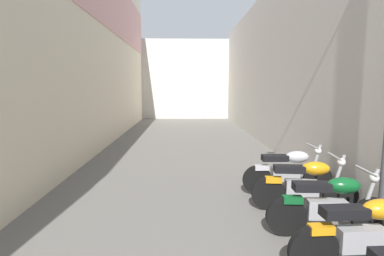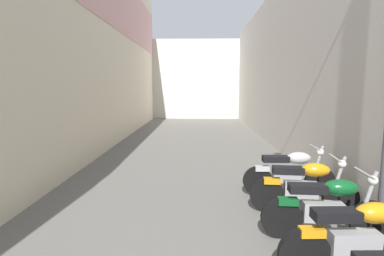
# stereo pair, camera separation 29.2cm
# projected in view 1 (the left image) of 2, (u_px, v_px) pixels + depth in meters

# --- Properties ---
(ground_plane) EXTENTS (38.41, 38.41, 0.00)m
(ground_plane) POSITION_uv_depth(u_px,v_px,m) (188.00, 170.00, 8.13)
(ground_plane) COLOR #66635E
(building_left) EXTENTS (0.45, 22.41, 7.80)m
(building_left) POSITION_uv_depth(u_px,v_px,m) (86.00, 30.00, 9.45)
(building_left) COLOR beige
(building_left) RESTS_ON ground
(building_right) EXTENTS (0.45, 22.41, 5.77)m
(building_right) POSITION_uv_depth(u_px,v_px,m) (285.00, 65.00, 9.80)
(building_right) COLOR beige
(building_right) RESTS_ON ground
(building_far_end) EXTENTS (8.92, 2.00, 5.41)m
(building_far_end) POSITION_uv_depth(u_px,v_px,m) (185.00, 80.00, 21.83)
(building_far_end) COLOR beige
(building_far_end) RESTS_ON ground
(motorcycle_fifth) EXTENTS (1.85, 0.58, 1.04)m
(motorcycle_fifth) POSITION_uv_depth(u_px,v_px,m) (366.00, 232.00, 3.58)
(motorcycle_fifth) COLOR black
(motorcycle_fifth) RESTS_ON ground
(motorcycle_sixth) EXTENTS (1.85, 0.58, 1.04)m
(motorcycle_sixth) POSITION_uv_depth(u_px,v_px,m) (331.00, 204.00, 4.45)
(motorcycle_sixth) COLOR black
(motorcycle_sixth) RESTS_ON ground
(motorcycle_seventh) EXTENTS (1.85, 0.58, 1.04)m
(motorcycle_seventh) POSITION_uv_depth(u_px,v_px,m) (305.00, 184.00, 5.38)
(motorcycle_seventh) COLOR black
(motorcycle_seventh) RESTS_ON ground
(motorcycle_eighth) EXTENTS (1.85, 0.58, 1.04)m
(motorcycle_eighth) POSITION_uv_depth(u_px,v_px,m) (288.00, 170.00, 6.25)
(motorcycle_eighth) COLOR black
(motorcycle_eighth) RESTS_ON ground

